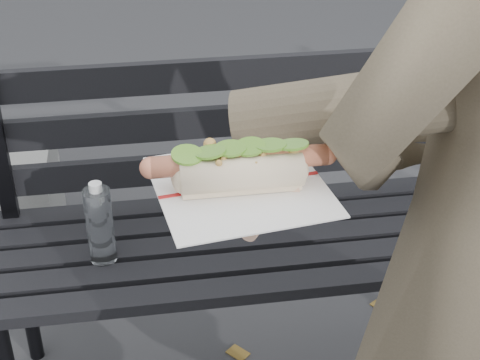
% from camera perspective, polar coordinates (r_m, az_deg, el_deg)
% --- Properties ---
extents(park_bench, '(1.50, 0.44, 0.88)m').
position_cam_1_polar(park_bench, '(1.87, 2.33, -1.96)').
color(park_bench, black).
rests_on(park_bench, ground).
extents(held_hotdog, '(0.62, 0.31, 0.20)m').
position_cam_1_polar(held_hotdog, '(0.92, 11.22, 4.71)').
color(held_hotdog, brown).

